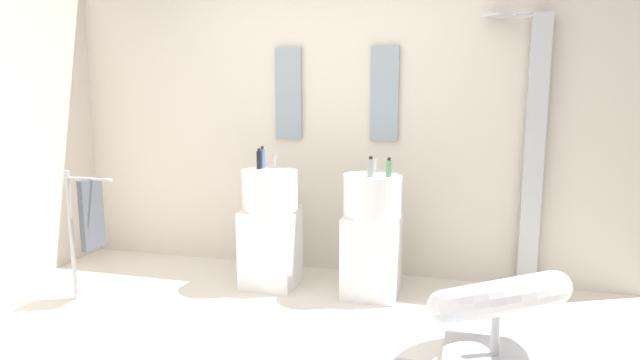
# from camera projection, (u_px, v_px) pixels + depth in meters

# --- Properties ---
(ground_plane) EXTENTS (4.80, 3.60, 0.04)m
(ground_plane) POSITION_uv_depth(u_px,v_px,m) (270.00, 359.00, 3.26)
(ground_plane) COLOR silver
(rear_partition) EXTENTS (4.80, 0.10, 2.60)m
(rear_partition) POSITION_uv_depth(u_px,v_px,m) (337.00, 115.00, 4.60)
(rear_partition) COLOR beige
(rear_partition) RESTS_ON ground_plane
(pedestal_sink_left) EXTENTS (0.43, 0.43, 1.01)m
(pedestal_sink_left) POSITION_uv_depth(u_px,v_px,m) (270.00, 227.00, 4.33)
(pedestal_sink_left) COLOR white
(pedestal_sink_left) RESTS_ON ground_plane
(pedestal_sink_right) EXTENTS (0.43, 0.43, 1.01)m
(pedestal_sink_right) POSITION_uv_depth(u_px,v_px,m) (372.00, 234.00, 4.12)
(pedestal_sink_right) COLOR white
(pedestal_sink_right) RESTS_ON ground_plane
(vanity_mirror_left) EXTENTS (0.22, 0.03, 0.73)m
(vanity_mirror_left) POSITION_uv_depth(u_px,v_px,m) (288.00, 93.00, 4.61)
(vanity_mirror_left) COLOR #8C9EA8
(vanity_mirror_right) EXTENTS (0.22, 0.03, 0.73)m
(vanity_mirror_right) POSITION_uv_depth(u_px,v_px,m) (385.00, 94.00, 4.40)
(vanity_mirror_right) COLOR #8C9EA8
(shower_column) EXTENTS (0.49, 0.24, 2.05)m
(shower_column) POSITION_uv_depth(u_px,v_px,m) (532.00, 149.00, 4.14)
(shower_column) COLOR #B7BABF
(shower_column) RESTS_ON ground_plane
(lounge_chair) EXTENTS (1.10, 1.10, 0.65)m
(lounge_chair) POSITION_uv_depth(u_px,v_px,m) (497.00, 305.00, 3.10)
(lounge_chair) COLOR #B7BABF
(lounge_chair) RESTS_ON ground_plane
(towel_rack) EXTENTS (0.37, 0.22, 0.95)m
(towel_rack) POSITION_uv_depth(u_px,v_px,m) (88.00, 217.00, 3.97)
(towel_rack) COLOR #B7BABF
(towel_rack) RESTS_ON ground_plane
(soap_bottle_blue) EXTENTS (0.04, 0.04, 0.17)m
(soap_bottle_blue) POSITION_uv_depth(u_px,v_px,m) (262.00, 158.00, 4.34)
(soap_bottle_blue) COLOR #4C72B7
(soap_bottle_blue) RESTS_ON pedestal_sink_left
(soap_bottle_green) EXTENTS (0.04, 0.04, 0.14)m
(soap_bottle_green) POSITION_uv_depth(u_px,v_px,m) (389.00, 168.00, 3.95)
(soap_bottle_green) COLOR #59996B
(soap_bottle_green) RESTS_ON pedestal_sink_right
(soap_bottle_black) EXTENTS (0.04, 0.04, 0.16)m
(soap_bottle_black) POSITION_uv_depth(u_px,v_px,m) (259.00, 160.00, 4.31)
(soap_bottle_black) COLOR black
(soap_bottle_black) RESTS_ON pedestal_sink_left
(soap_bottle_grey) EXTENTS (0.05, 0.05, 0.15)m
(soap_bottle_grey) POSITION_uv_depth(u_px,v_px,m) (371.00, 168.00, 3.94)
(soap_bottle_grey) COLOR #99999E
(soap_bottle_grey) RESTS_ON pedestal_sink_right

